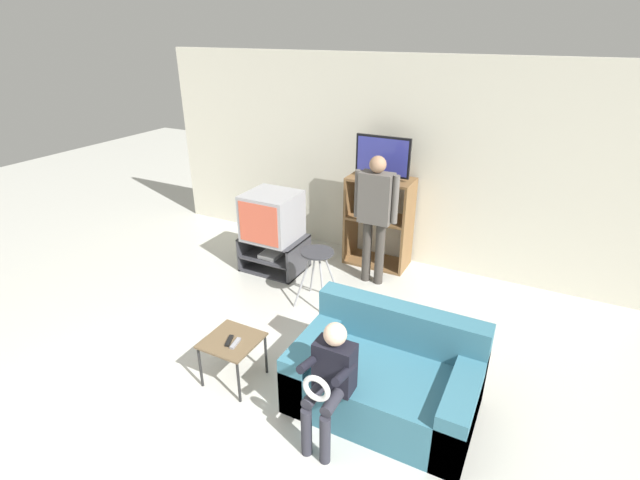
# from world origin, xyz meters

# --- Properties ---
(ground_plane) EXTENTS (18.00, 18.00, 0.00)m
(ground_plane) POSITION_xyz_m (0.00, 0.00, 0.00)
(ground_plane) COLOR beige
(wall_back) EXTENTS (6.40, 0.06, 2.60)m
(wall_back) POSITION_xyz_m (0.00, 3.82, 1.30)
(wall_back) COLOR silver
(wall_back) RESTS_ON ground_plane
(tv_stand) EXTENTS (0.76, 0.58, 0.44)m
(tv_stand) POSITION_xyz_m (-0.96, 2.76, 0.22)
(tv_stand) COLOR #38383D
(tv_stand) RESTS_ON ground_plane
(television_main) EXTENTS (0.62, 0.61, 0.58)m
(television_main) POSITION_xyz_m (-0.97, 2.75, 0.74)
(television_main) COLOR #9E9EA3
(television_main) RESTS_ON tv_stand
(media_shelf) EXTENTS (0.81, 0.45, 1.17)m
(media_shelf) POSITION_xyz_m (0.15, 3.52, 0.60)
(media_shelf) COLOR brown
(media_shelf) RESTS_ON ground_plane
(television_flat) EXTENTS (0.68, 0.20, 0.52)m
(television_flat) POSITION_xyz_m (0.17, 3.49, 1.42)
(television_flat) COLOR black
(television_flat) RESTS_ON media_shelf
(folding_stool) EXTENTS (0.42, 0.41, 0.66)m
(folding_stool) POSITION_xyz_m (-0.08, 2.27, 0.54)
(folding_stool) COLOR #99999E
(folding_stool) RESTS_ON ground_plane
(snack_table) EXTENTS (0.45, 0.45, 0.43)m
(snack_table) POSITION_xyz_m (-0.15, 0.83, 0.38)
(snack_table) COLOR brown
(snack_table) RESTS_ON ground_plane
(remote_control_black) EXTENTS (0.08, 0.15, 0.02)m
(remote_control_black) POSITION_xyz_m (-0.15, 0.79, 0.44)
(remote_control_black) COLOR black
(remote_control_black) RESTS_ON snack_table
(remote_control_white) EXTENTS (0.06, 0.15, 0.02)m
(remote_control_white) POSITION_xyz_m (-0.09, 0.79, 0.44)
(remote_control_white) COLOR gray
(remote_control_white) RESTS_ON snack_table
(couch) EXTENTS (1.45, 0.91, 0.77)m
(couch) POSITION_xyz_m (1.13, 1.17, 0.27)
(couch) COLOR teal
(couch) RESTS_ON ground_plane
(person_standing_adult) EXTENTS (0.53, 0.20, 1.58)m
(person_standing_adult) POSITION_xyz_m (0.28, 3.03, 0.96)
(person_standing_adult) COLOR #3D3833
(person_standing_adult) RESTS_ON ground_plane
(person_seated_child) EXTENTS (0.33, 0.43, 0.98)m
(person_seated_child) POSITION_xyz_m (0.87, 0.65, 0.58)
(person_seated_child) COLOR #2D2D38
(person_seated_child) RESTS_ON ground_plane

